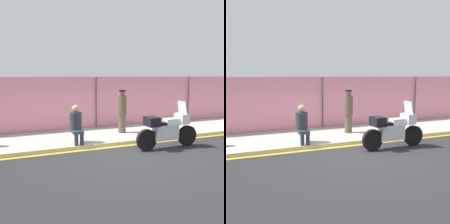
# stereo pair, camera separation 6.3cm
# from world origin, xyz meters

# --- Properties ---
(ground_plane) EXTENTS (120.00, 120.00, 0.00)m
(ground_plane) POSITION_xyz_m (0.00, 0.00, 0.00)
(ground_plane) COLOR #262628
(sidewalk) EXTENTS (36.52, 2.75, 0.12)m
(sidewalk) POSITION_xyz_m (0.00, 2.60, 0.06)
(sidewalk) COLOR #ADA89E
(sidewalk) RESTS_ON ground_plane
(curb_paint_stripe) EXTENTS (36.52, 0.18, 0.01)m
(curb_paint_stripe) POSITION_xyz_m (0.00, 1.13, 0.00)
(curb_paint_stripe) COLOR gold
(curb_paint_stripe) RESTS_ON ground_plane
(storefront_fence) EXTENTS (34.70, 0.17, 2.33)m
(storefront_fence) POSITION_xyz_m (0.00, 4.06, 1.17)
(storefront_fence) COLOR pink
(storefront_fence) RESTS_ON ground_plane
(motorcycle) EXTENTS (2.30, 0.51, 1.55)m
(motorcycle) POSITION_xyz_m (1.25, 0.36, 0.63)
(motorcycle) COLOR black
(motorcycle) RESTS_ON ground_plane
(officer_standing) EXTENTS (0.36, 0.36, 1.70)m
(officer_standing) POSITION_xyz_m (0.61, 2.56, 1.00)
(officer_standing) COLOR brown
(officer_standing) RESTS_ON sidewalk
(person_seated_on_curb) EXTENTS (0.41, 0.68, 1.29)m
(person_seated_on_curb) POSITION_xyz_m (-1.49, 1.68, 0.83)
(person_seated_on_curb) COLOR #2D3342
(person_seated_on_curb) RESTS_ON sidewalk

